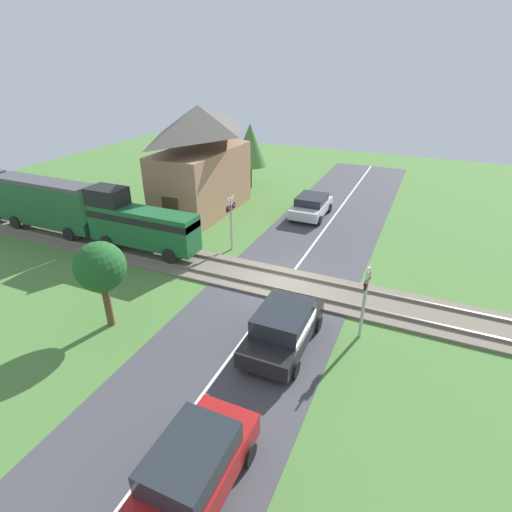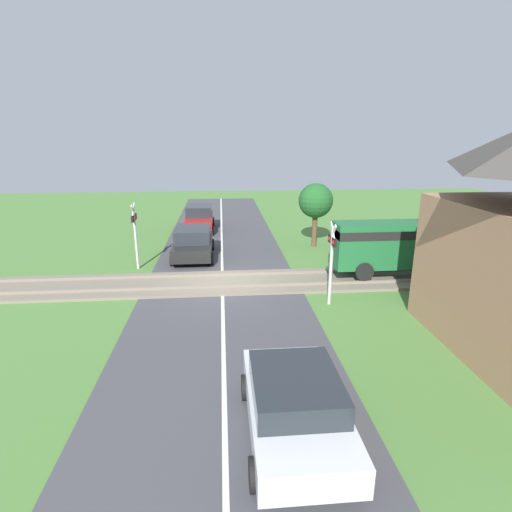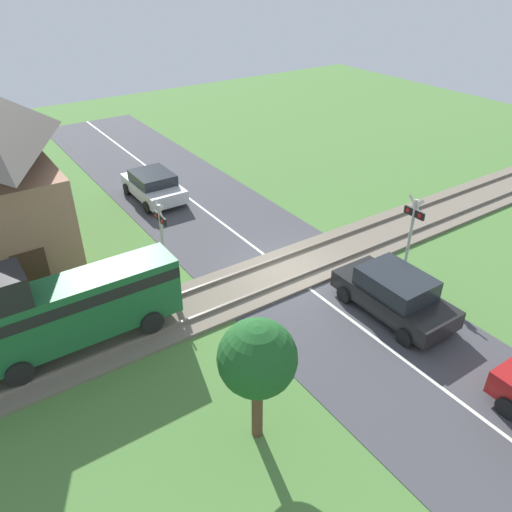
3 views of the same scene
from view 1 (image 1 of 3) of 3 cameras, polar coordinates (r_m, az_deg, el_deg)
ground_plane at (r=18.58m, az=4.02°, el=-4.10°), size 60.00×60.00×0.00m
road_surface at (r=18.58m, az=4.02°, el=-4.08°), size 48.00×6.40×0.02m
track_bed at (r=18.55m, az=4.02°, el=-3.92°), size 2.80×48.00×0.24m
train at (r=26.40m, az=-28.37°, el=6.74°), size 1.58×20.30×3.18m
car_near_crossing at (r=14.57m, az=3.93°, el=-10.04°), size 4.21×2.05×1.55m
car_far_side at (r=26.45m, az=7.91°, el=7.17°), size 3.89×2.06×1.40m
car_behind_queue at (r=10.67m, az=-9.14°, el=-28.09°), size 4.07×1.90×1.67m
crossing_signal_west_approach at (r=14.81m, az=15.39°, el=-4.97°), size 0.90×0.18×3.07m
crossing_signal_east_approach at (r=21.13m, az=-3.60°, el=5.80°), size 0.90×0.18×3.07m
station_building at (r=26.61m, az=-7.89°, el=13.17°), size 7.95×3.95×6.83m
pedestrian_by_station at (r=23.07m, az=-12.47°, el=3.74°), size 0.40×0.40×1.60m
tree_by_station at (r=31.63m, az=-0.84°, el=15.60°), size 2.64×2.64×4.97m
tree_roadside_hedge at (r=15.71m, az=-21.35°, el=-1.53°), size 1.89×1.89×3.53m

